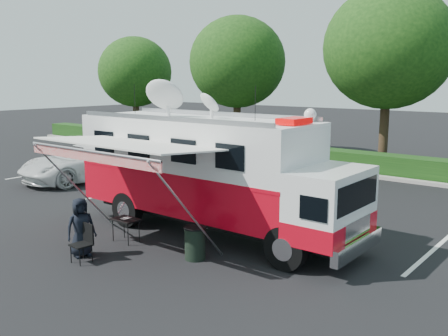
# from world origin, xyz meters

# --- Properties ---
(ground_plane) EXTENTS (120.00, 120.00, 0.00)m
(ground_plane) POSITION_xyz_m (0.00, 0.00, 0.00)
(ground_plane) COLOR black
(ground_plane) RESTS_ON ground
(back_border) EXTENTS (60.00, 6.14, 8.87)m
(back_border) POSITION_xyz_m (1.14, 12.90, 5.00)
(back_border) COLOR #9E998E
(back_border) RESTS_ON ground_plane
(stall_lines) EXTENTS (24.12, 5.50, 0.01)m
(stall_lines) POSITION_xyz_m (-0.50, 3.00, 0.00)
(stall_lines) COLOR silver
(stall_lines) RESTS_ON ground_plane
(command_truck) EXTENTS (9.00, 2.48, 4.32)m
(command_truck) POSITION_xyz_m (-0.08, -0.00, 1.85)
(command_truck) COLOR black
(command_truck) RESTS_ON ground_plane
(awning) EXTENTS (4.91, 2.54, 2.97)m
(awning) POSITION_xyz_m (-0.88, -2.57, 2.78)
(awning) COLOR silver
(awning) RESTS_ON ground_plane
(white_suv) EXTENTS (3.08, 5.95, 1.60)m
(white_suv) POSITION_xyz_m (-9.61, 2.49, 0.00)
(white_suv) COLOR silver
(white_suv) RESTS_ON ground_plane
(person) EXTENTS (0.68, 0.86, 1.53)m
(person) POSITION_xyz_m (-1.46, -3.54, 0.00)
(person) COLOR black
(person) RESTS_ON ground_plane
(folding_table) EXTENTS (0.78, 0.55, 0.66)m
(folding_table) POSITION_xyz_m (-1.45, -2.08, 0.61)
(folding_table) COLOR black
(folding_table) RESTS_ON ground_plane
(folding_chair) EXTENTS (0.49, 0.51, 0.96)m
(folding_chair) POSITION_xyz_m (-1.07, -3.72, 0.57)
(folding_chair) COLOR black
(folding_chair) RESTS_ON ground_plane
(trash_bin) EXTENTS (0.56, 0.56, 0.84)m
(trash_bin) POSITION_xyz_m (0.98, -1.89, 0.43)
(trash_bin) COLOR black
(trash_bin) RESTS_ON ground_plane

